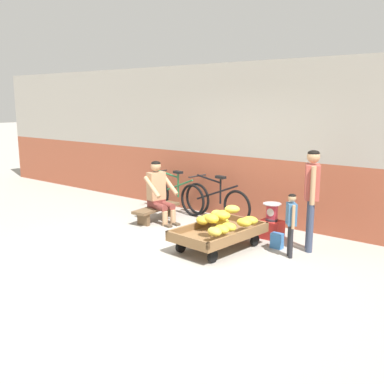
# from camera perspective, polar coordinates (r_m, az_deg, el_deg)

# --- Properties ---
(ground_plane) EXTENTS (80.00, 80.00, 0.00)m
(ground_plane) POSITION_cam_1_polar(r_m,az_deg,el_deg) (6.61, -3.84, -8.20)
(ground_plane) COLOR #A39E93
(back_wall) EXTENTS (16.00, 0.30, 2.93)m
(back_wall) POSITION_cam_1_polar(r_m,az_deg,el_deg) (8.39, 8.34, 6.21)
(back_wall) COLOR #A35138
(back_wall) RESTS_ON ground
(banana_cart) EXTENTS (0.96, 1.51, 0.36)m
(banana_cart) POSITION_cam_1_polar(r_m,az_deg,el_deg) (6.83, 3.44, -5.40)
(banana_cart) COLOR brown
(banana_cart) RESTS_ON ground
(banana_pile) EXTENTS (0.87, 1.10, 0.26)m
(banana_pile) POSITION_cam_1_polar(r_m,az_deg,el_deg) (6.79, 3.92, -3.56)
(banana_pile) COLOR yellow
(banana_pile) RESTS_ON banana_cart
(low_bench) EXTENTS (0.39, 1.12, 0.27)m
(low_bench) POSITION_cam_1_polar(r_m,az_deg,el_deg) (8.47, -4.56, -2.35)
(low_bench) COLOR brown
(low_bench) RESTS_ON ground
(vendor_seated) EXTENTS (0.72, 0.57, 1.14)m
(vendor_seated) POSITION_cam_1_polar(r_m,az_deg,el_deg) (8.31, -4.26, -0.00)
(vendor_seated) COLOR tan
(vendor_seated) RESTS_ON ground
(plastic_crate) EXTENTS (0.36, 0.28, 0.30)m
(plastic_crate) POSITION_cam_1_polar(r_m,az_deg,el_deg) (7.49, 10.11, -4.74)
(plastic_crate) COLOR red
(plastic_crate) RESTS_ON ground
(weighing_scale) EXTENTS (0.30, 0.30, 0.29)m
(weighing_scale) POSITION_cam_1_polar(r_m,az_deg,el_deg) (7.41, 10.19, -2.49)
(weighing_scale) COLOR #28282D
(weighing_scale) RESTS_ON plastic_crate
(bicycle_near_left) EXTENTS (1.66, 0.48, 0.86)m
(bicycle_near_left) POSITION_cam_1_polar(r_m,az_deg,el_deg) (9.09, -2.23, -0.35)
(bicycle_near_left) COLOR black
(bicycle_near_left) RESTS_ON ground
(bicycle_far_left) EXTENTS (1.65, 0.48, 0.86)m
(bicycle_far_left) POSITION_cam_1_polar(r_m,az_deg,el_deg) (8.53, 3.12, -1.17)
(bicycle_far_left) COLOR black
(bicycle_far_left) RESTS_ON ground
(customer_adult) EXTENTS (0.32, 0.44, 1.53)m
(customer_adult) POSITION_cam_1_polar(r_m,az_deg,el_deg) (6.83, 15.08, 0.36)
(customer_adult) COLOR #38425B
(customer_adult) RESTS_ON ground
(customer_child) EXTENTS (0.22, 0.24, 0.94)m
(customer_child) POSITION_cam_1_polar(r_m,az_deg,el_deg) (6.55, 12.58, -3.31)
(customer_child) COLOR #232328
(customer_child) RESTS_ON ground
(shopping_bag) EXTENTS (0.18, 0.12, 0.24)m
(shopping_bag) POSITION_cam_1_polar(r_m,az_deg,el_deg) (7.02, 10.82, -6.14)
(shopping_bag) COLOR #3370B7
(shopping_bag) RESTS_ON ground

